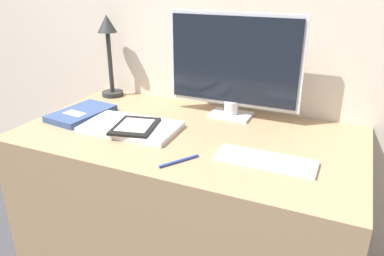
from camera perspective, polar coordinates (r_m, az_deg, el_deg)
The scene contains 8 objects.
desk at distance 1.53m, azimuth -0.49°, elevation -13.06°, with size 1.22×0.66×0.71m.
monitor at distance 1.46m, azimuth 6.29°, elevation 9.59°, with size 0.53×0.11×0.41m.
keyboard at distance 1.16m, azimuth 11.14°, elevation -4.83°, with size 0.31×0.11×0.01m.
laptop at distance 1.39m, azimuth -9.28°, elevation 0.12°, with size 0.35×0.22×0.02m.
ereader at distance 1.36m, azimuth -8.67°, elevation 0.28°, with size 0.18×0.21×0.01m.
desk_lamp at distance 1.75m, azimuth -12.59°, elevation 12.21°, with size 0.10×0.10×0.37m.
notebook at distance 1.57m, azimuth -16.50°, elevation 2.15°, with size 0.19×0.27×0.03m.
pen at distance 1.15m, azimuth -1.89°, elevation -4.98°, with size 0.08×0.12×0.01m.
Camera 1 is at (0.52, -0.91, 1.24)m, focal length 35.00 mm.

